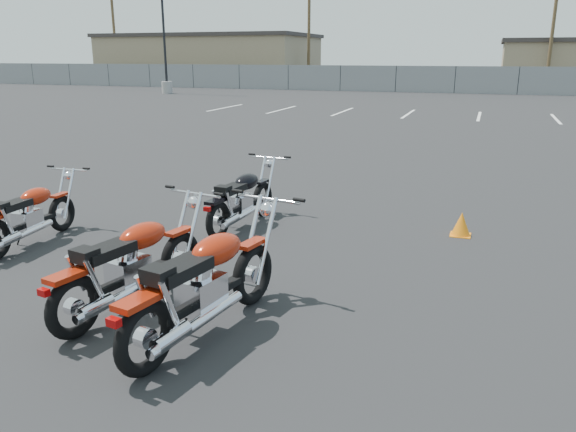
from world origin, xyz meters
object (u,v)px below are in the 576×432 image
(motorcycle_front_red, at_px, (30,215))
(motorcycle_second_black, at_px, (242,199))
(motorcycle_rear_red, at_px, (205,284))
(motorcycle_third_red, at_px, (132,264))

(motorcycle_front_red, distance_m, motorcycle_second_black, 2.97)
(motorcycle_front_red, xyz_separation_m, motorcycle_rear_red, (3.51, -1.53, 0.09))
(motorcycle_front_red, bearing_deg, motorcycle_rear_red, -23.64)
(motorcycle_third_red, relative_size, motorcycle_rear_red, 0.94)
(motorcycle_front_red, relative_size, motorcycle_second_black, 0.96)
(motorcycle_front_red, xyz_separation_m, motorcycle_second_black, (2.41, 1.73, 0.02))
(motorcycle_third_red, bearing_deg, motorcycle_second_black, 92.17)
(motorcycle_second_black, height_order, motorcycle_third_red, motorcycle_third_red)
(motorcycle_front_red, relative_size, motorcycle_third_red, 0.88)
(motorcycle_second_black, xyz_separation_m, motorcycle_rear_red, (1.09, -3.26, 0.07))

